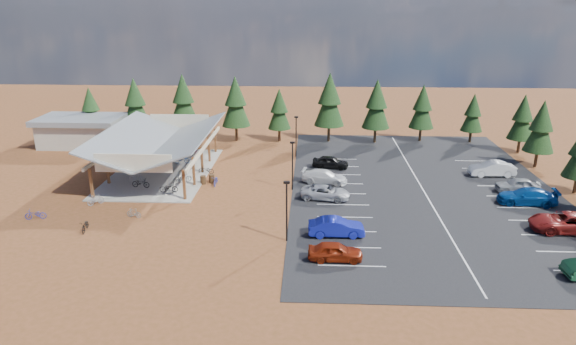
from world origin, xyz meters
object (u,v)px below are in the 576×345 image
Objects in this scene: car_1 at (336,227)px; car_9 at (492,169)px; lamp_post_1 at (292,162)px; bike_1 at (137,177)px; bike_16 at (206,170)px; bike_6 at (182,159)px; bike_4 at (169,188)px; car_7 at (527,196)px; car_3 at (325,177)px; car_8 at (518,185)px; bike_7 at (190,149)px; car_4 at (330,162)px; bike_8 at (85,226)px; bike_5 at (184,177)px; bike_13 at (134,213)px; car_6 at (566,222)px; lamp_post_2 at (296,133)px; bike_3 at (154,150)px; bike_14 at (216,180)px; trash_bin_0 at (203,180)px; bike_0 at (141,183)px; outbuilding at (81,131)px; car_0 at (335,251)px; bike_10 at (35,214)px; lamp_post_0 at (287,207)px; car_2 at (326,192)px; bike_2 at (140,163)px; bike_9 at (96,200)px; trash_bin_1 at (212,179)px.

car_1 is 24.22m from car_9.
bike_1 is (-16.74, 1.37, -2.37)m from lamp_post_1.
bike_6 is at bearing -128.86° from bike_16.
bike_4 is 0.34× the size of car_7.
bike_6 is at bearing 82.01° from car_3.
car_8 is (32.84, -4.41, 0.31)m from bike_16.
car_4 is (17.75, -5.40, 0.12)m from bike_7.
bike_5 is at bearing 56.76° from bike_8.
car_6 is (37.38, -1.27, 0.41)m from bike_13.
lamp_post_2 reaches higher than bike_8.
car_3 is (15.85, 3.69, 0.16)m from bike_4.
bike_3 is (-18.11, 0.14, -2.35)m from lamp_post_2.
bike_3 is at bearing 15.73° from bike_4.
bike_14 is (5.42, -11.74, -0.13)m from bike_7.
car_4 is (13.74, 6.06, 0.30)m from trash_bin_0.
bike_1 is at bearing 36.58° from bike_0.
outbuilding is at bearing 151.11° from lamp_post_1.
car_4 is at bearing -1.53° from car_0.
car_9 reaches higher than car_4.
lamp_post_0 is at bearing 68.80° from bike_10.
outbuilding is at bearing 104.02° from bike_8.
bike_6 is (-13.54, 8.21, -2.40)m from lamp_post_1.
bike_3 reaches higher than trash_bin_0.
bike_6 is at bearing 65.94° from car_2.
bike_0 is at bearing -179.10° from bike_3.
bike_9 is (-0.43, -11.78, -0.08)m from bike_2.
car_7 reaches higher than bike_6.
bike_14 is 31.01m from car_7.
bike_6 is at bearing 148.78° from lamp_post_1.
car_7 is (22.57, 8.98, -2.15)m from lamp_post_0.
bike_8 is at bearing -71.28° from car_8.
bike_10 is at bearing 147.63° from bike_0.
car_3 reaches higher than trash_bin_1.
car_2 is (11.52, -3.60, 0.21)m from bike_14.
bike_3 reaches higher than bike_10.
bike_16 is at bearing 90.74° from car_3.
car_3 is (16.94, -10.67, 0.12)m from bike_7.
bike_2 is 23.48m from car_2.
bike_0 is at bearing -85.92° from car_8.
bike_6 is (-1.05, 9.78, -0.00)m from bike_4.
car_6 is at bearing -99.89° from car_2.
trash_bin_0 is at bearing -155.63° from bike_6.
bike_4 is at bearing -132.65° from lamp_post_2.
car_4 is at bearing 23.82° from trash_bin_0.
bike_9 is at bearing -79.61° from car_8.
bike_6 is at bearing -165.73° from bike_13.
bike_10 is 17.42m from bike_14.
bike_5 is at bearing -176.47° from trash_bin_1.
bike_9 is 0.90× the size of bike_10.
bike_1 reaches higher than trash_bin_0.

